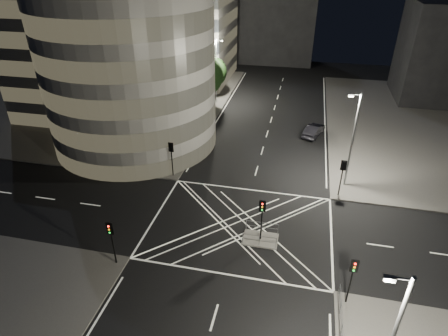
% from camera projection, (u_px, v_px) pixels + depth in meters
% --- Properties ---
extents(ground, '(120.00, 120.00, 0.00)m').
position_uv_depth(ground, '(241.00, 226.00, 33.88)').
color(ground, black).
rests_on(ground, ground).
extents(sidewalk_far_left, '(42.00, 42.00, 0.15)m').
position_uv_depth(sidewalk_far_left, '(98.00, 100.00, 62.01)').
color(sidewalk_far_left, '#53504D').
rests_on(sidewalk_far_left, ground).
extents(central_island, '(3.00, 2.00, 0.15)m').
position_uv_depth(central_island, '(260.00, 239.00, 32.20)').
color(central_island, slate).
rests_on(central_island, ground).
extents(office_tower_curved, '(30.00, 29.00, 27.20)m').
position_uv_depth(office_tower_curved, '(108.00, 32.00, 47.14)').
color(office_tower_curved, gray).
rests_on(office_tower_curved, sidewalk_far_left).
extents(office_block_rear, '(24.00, 16.00, 22.00)m').
position_uv_depth(office_block_rear, '(164.00, 16.00, 67.72)').
color(office_block_rear, gray).
rests_on(office_block_rear, sidewalk_far_left).
extents(building_far_end, '(18.00, 8.00, 18.00)m').
position_uv_depth(building_far_end, '(272.00, 18.00, 78.91)').
color(building_far_end, black).
rests_on(building_far_end, ground).
extents(tree_a, '(4.36, 4.36, 7.18)m').
position_uv_depth(tree_a, '(162.00, 127.00, 40.99)').
color(tree_a, black).
rests_on(tree_a, sidewalk_far_left).
extents(tree_b, '(3.91, 3.91, 6.93)m').
position_uv_depth(tree_b, '(180.00, 107.00, 46.04)').
color(tree_b, black).
rests_on(tree_b, sidewalk_far_left).
extents(tree_c, '(4.42, 4.42, 6.78)m').
position_uv_depth(tree_c, '(194.00, 95.00, 51.31)').
color(tree_c, black).
rests_on(tree_c, sidewalk_far_left).
extents(tree_d, '(5.46, 5.46, 8.42)m').
position_uv_depth(tree_d, '(205.00, 75.00, 55.84)').
color(tree_d, black).
rests_on(tree_d, sidewalk_far_left).
extents(tree_e, '(4.06, 4.06, 6.40)m').
position_uv_depth(tree_e, '(214.00, 72.00, 61.50)').
color(tree_e, black).
rests_on(tree_e, sidewalk_far_left).
extents(traffic_signal_fl, '(0.55, 0.22, 4.00)m').
position_uv_depth(traffic_signal_fl, '(171.00, 153.00, 39.78)').
color(traffic_signal_fl, black).
rests_on(traffic_signal_fl, sidewalk_far_left).
extents(traffic_signal_nl, '(0.55, 0.22, 4.00)m').
position_uv_depth(traffic_signal_nl, '(111.00, 236.00, 28.33)').
color(traffic_signal_nl, black).
rests_on(traffic_signal_nl, sidewalk_near_left).
extents(traffic_signal_fr, '(0.55, 0.22, 4.00)m').
position_uv_depth(traffic_signal_fr, '(342.00, 172.00, 36.48)').
color(traffic_signal_fr, black).
rests_on(traffic_signal_fr, sidewalk_far_right).
extents(traffic_signal_nr, '(0.55, 0.22, 4.00)m').
position_uv_depth(traffic_signal_nr, '(353.00, 273.00, 25.03)').
color(traffic_signal_nr, black).
rests_on(traffic_signal_nr, sidewalk_near_right).
extents(traffic_signal_island, '(0.55, 0.22, 4.00)m').
position_uv_depth(traffic_signal_island, '(262.00, 213.00, 30.77)').
color(traffic_signal_island, black).
rests_on(traffic_signal_island, central_island).
extents(street_lamp_left_near, '(1.25, 0.25, 10.00)m').
position_uv_depth(street_lamp_left_near, '(180.00, 112.00, 42.95)').
color(street_lamp_left_near, slate).
rests_on(street_lamp_left_near, sidewalk_far_left).
extents(street_lamp_left_far, '(1.25, 0.25, 10.00)m').
position_uv_depth(street_lamp_left_far, '(216.00, 69.00, 58.10)').
color(street_lamp_left_far, slate).
rests_on(street_lamp_left_far, sidewalk_far_left).
extents(street_lamp_right_far, '(1.25, 0.25, 10.00)m').
position_uv_depth(street_lamp_right_far, '(352.00, 138.00, 36.88)').
color(street_lamp_right_far, slate).
rests_on(street_lamp_right_far, sidewalk_far_right).
extents(railing_island_south, '(2.80, 0.06, 1.10)m').
position_uv_depth(railing_island_south, '(259.00, 241.00, 31.13)').
color(railing_island_south, slate).
rests_on(railing_island_south, central_island).
extents(railing_island_north, '(2.80, 0.06, 1.10)m').
position_uv_depth(railing_island_north, '(262.00, 227.00, 32.64)').
color(railing_island_north, slate).
rests_on(railing_island_north, central_island).
extents(sedan, '(3.08, 5.04, 1.57)m').
position_uv_depth(sedan, '(314.00, 130.00, 49.84)').
color(sedan, black).
rests_on(sedan, ground).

